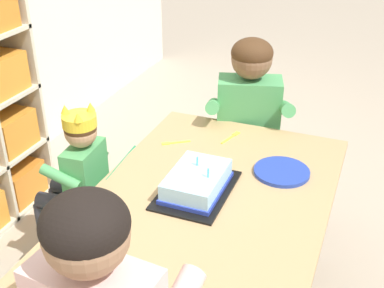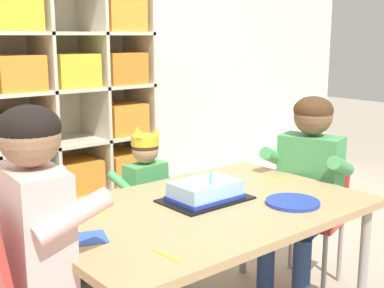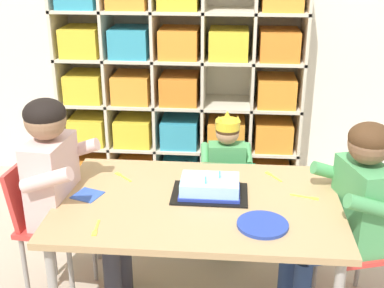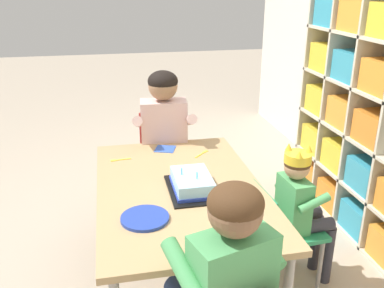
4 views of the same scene
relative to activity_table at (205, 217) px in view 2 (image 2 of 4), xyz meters
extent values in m
cube|color=silver|center=(0.00, 1.59, 0.88)|extent=(5.91, 0.10, 2.88)
cube|color=beige|center=(-0.23, 1.52, 0.25)|extent=(1.68, 0.01, 1.61)
cube|color=beige|center=(-0.06, 1.34, 0.25)|extent=(0.02, 0.37, 1.61)
cube|color=beige|center=(0.27, 1.34, 0.25)|extent=(0.02, 0.37, 1.61)
cube|color=beige|center=(0.60, 1.34, 0.25)|extent=(0.02, 0.37, 1.61)
cube|color=beige|center=(-0.23, 1.34, -0.55)|extent=(1.68, 0.37, 0.02)
cube|color=beige|center=(-0.23, 1.34, -0.23)|extent=(1.68, 0.37, 0.02)
cube|color=beige|center=(-0.23, 1.34, 0.09)|extent=(1.68, 0.37, 0.02)
cube|color=beige|center=(-0.23, 1.34, 0.41)|extent=(1.68, 0.37, 0.02)
cube|color=beige|center=(-0.23, 1.34, 0.73)|extent=(1.68, 0.37, 0.02)
cube|color=teal|center=(-0.23, 1.33, -0.44)|extent=(0.26, 0.30, 0.19)
cube|color=orange|center=(0.10, 1.33, -0.44)|extent=(0.26, 0.30, 0.19)
cube|color=orange|center=(0.44, 1.33, -0.44)|extent=(0.26, 0.30, 0.19)
cube|color=teal|center=(-0.23, 1.33, -0.12)|extent=(0.26, 0.30, 0.19)
cube|color=orange|center=(0.10, 1.33, -0.12)|extent=(0.26, 0.30, 0.19)
cube|color=orange|center=(0.44, 1.33, -0.12)|extent=(0.26, 0.30, 0.19)
cube|color=orange|center=(-0.23, 1.33, 0.20)|extent=(0.26, 0.30, 0.19)
cube|color=orange|center=(0.44, 1.33, 0.20)|extent=(0.26, 0.30, 0.19)
cube|color=orange|center=(-0.23, 1.33, 0.52)|extent=(0.26, 0.30, 0.19)
cube|color=yellow|center=(0.10, 1.33, 0.52)|extent=(0.26, 0.30, 0.19)
cube|color=orange|center=(0.44, 1.33, 0.52)|extent=(0.26, 0.30, 0.19)
cube|color=yellow|center=(-0.23, 1.33, 0.83)|extent=(0.26, 0.30, 0.19)
cube|color=orange|center=(0.44, 1.33, 0.83)|extent=(0.26, 0.30, 0.19)
cube|color=tan|center=(0.00, 0.00, 0.03)|extent=(1.31, 0.84, 0.03)
cylinder|color=#9E9993|center=(0.60, -0.36, -0.27)|extent=(0.04, 0.04, 0.57)
cylinder|color=#9E9993|center=(0.60, 0.36, -0.27)|extent=(0.04, 0.04, 0.57)
cube|color=#238451|center=(0.12, 0.58, -0.21)|extent=(0.34, 0.35, 0.03)
cube|color=#238451|center=(0.13, 0.43, -0.08)|extent=(0.29, 0.08, 0.25)
cylinder|color=gray|center=(0.24, 0.72, -0.39)|extent=(0.02, 0.02, 0.33)
cylinder|color=gray|center=(-0.02, 0.70, -0.39)|extent=(0.02, 0.02, 0.33)
cylinder|color=gray|center=(0.26, 0.46, -0.39)|extent=(0.02, 0.02, 0.33)
cylinder|color=gray|center=(0.01, 0.44, -0.39)|extent=(0.02, 0.02, 0.33)
cube|color=#4C9E5B|center=(0.12, 0.59, -0.06)|extent=(0.22, 0.13, 0.29)
sphere|color=tan|center=(0.12, 0.59, 0.16)|extent=(0.13, 0.13, 0.13)
ellipsoid|color=#472D19|center=(0.12, 0.59, 0.18)|extent=(0.14, 0.14, 0.10)
cylinder|color=yellow|center=(0.12, 0.59, 0.21)|extent=(0.14, 0.14, 0.05)
cone|color=yellow|center=(0.12, 0.65, 0.25)|extent=(0.04, 0.04, 0.04)
cone|color=yellow|center=(0.18, 0.57, 0.25)|extent=(0.04, 0.04, 0.04)
cone|color=yellow|center=(0.07, 0.56, 0.25)|extent=(0.04, 0.04, 0.04)
cylinder|color=#33333D|center=(0.17, 0.70, -0.17)|extent=(0.09, 0.21, 0.07)
cylinder|color=#33333D|center=(0.05, 0.69, -0.17)|extent=(0.09, 0.21, 0.07)
cylinder|color=#33333D|center=(0.17, 0.80, -0.38)|extent=(0.06, 0.06, 0.35)
cylinder|color=#33333D|center=(0.04, 0.79, -0.38)|extent=(0.06, 0.06, 0.35)
cylinder|color=#4C9E5B|center=(0.24, 0.64, 0.01)|extent=(0.06, 0.18, 0.10)
cylinder|color=#4C9E5B|center=(-0.01, 0.62, 0.01)|extent=(0.06, 0.18, 0.10)
cube|color=beige|center=(-0.70, 0.02, 0.11)|extent=(0.19, 0.31, 0.42)
sphere|color=#997051|center=(-0.70, 0.02, 0.41)|extent=(0.19, 0.19, 0.19)
ellipsoid|color=black|center=(-0.70, 0.02, 0.44)|extent=(0.19, 0.19, 0.14)
cylinder|color=#33333D|center=(-0.56, -0.08, -0.07)|extent=(0.31, 0.13, 0.10)
cylinder|color=#33333D|center=(-0.54, 0.10, -0.07)|extent=(0.31, 0.13, 0.10)
cylinder|color=beige|center=(-0.65, -0.16, 0.20)|extent=(0.25, 0.09, 0.14)
cylinder|color=beige|center=(-0.62, 0.18, 0.20)|extent=(0.25, 0.09, 0.14)
cube|color=red|center=(0.76, 0.06, -0.20)|extent=(0.39, 0.41, 0.03)
cube|color=red|center=(0.89, 0.10, -0.07)|extent=(0.14, 0.31, 0.24)
cylinder|color=gray|center=(0.60, 0.16, -0.38)|extent=(0.02, 0.02, 0.35)
cylinder|color=gray|center=(0.68, -0.11, -0.38)|extent=(0.02, 0.02, 0.35)
cylinder|color=gray|center=(0.83, 0.23, -0.38)|extent=(0.02, 0.02, 0.35)
cylinder|color=gray|center=(0.91, -0.04, -0.38)|extent=(0.02, 0.02, 0.35)
cube|color=#4C9E5B|center=(0.76, 0.06, 0.02)|extent=(0.24, 0.33, 0.42)
sphere|color=brown|center=(0.76, 0.06, 0.33)|extent=(0.19, 0.19, 0.19)
ellipsoid|color=#472D19|center=(0.76, 0.06, 0.36)|extent=(0.19, 0.19, 0.14)
cylinder|color=navy|center=(0.59, 0.10, -0.16)|extent=(0.32, 0.18, 0.10)
cylinder|color=navy|center=(0.64, -0.07, -0.16)|extent=(0.32, 0.18, 0.10)
cylinder|color=navy|center=(0.44, 0.06, -0.37)|extent=(0.08, 0.08, 0.37)
cylinder|color=navy|center=(0.49, -0.11, -0.37)|extent=(0.08, 0.08, 0.37)
cylinder|color=#4C9E5B|center=(0.65, 0.21, 0.11)|extent=(0.26, 0.13, 0.14)
cylinder|color=#4C9E5B|center=(0.75, -0.12, 0.11)|extent=(0.26, 0.13, 0.14)
cube|color=black|center=(0.05, 0.06, 0.05)|extent=(0.36, 0.24, 0.01)
cube|color=#9ED1EF|center=(0.05, 0.06, 0.09)|extent=(0.27, 0.18, 0.07)
cube|color=#283DB2|center=(0.05, 0.06, 0.06)|extent=(0.28, 0.20, 0.02)
cylinder|color=#4CB2E5|center=(0.03, 0.01, 0.15)|extent=(0.01, 0.01, 0.04)
cylinder|color=#4CB2E5|center=(0.10, 0.07, 0.15)|extent=(0.01, 0.01, 0.04)
cylinder|color=#233DA3|center=(0.29, -0.21, 0.05)|extent=(0.22, 0.22, 0.01)
cube|color=#3356B7|center=(-0.53, 0.00, 0.05)|extent=(0.16, 0.16, 0.00)
cube|color=yellow|center=(0.38, 0.26, 0.05)|extent=(0.06, 0.08, 0.00)
cube|color=yellow|center=(0.34, 0.31, 0.05)|extent=(0.04, 0.04, 0.00)
cube|color=yellow|center=(0.48, 0.07, 0.05)|extent=(0.10, 0.04, 0.00)
cube|color=yellow|center=(0.54, 0.06, 0.05)|extent=(0.04, 0.03, 0.00)
cube|color=yellow|center=(-0.38, 0.19, 0.05)|extent=(0.08, 0.07, 0.00)
cube|color=yellow|center=(-0.43, 0.24, 0.05)|extent=(0.04, 0.04, 0.00)
cube|color=yellow|center=(-0.41, -0.26, 0.05)|extent=(0.02, 0.09, 0.00)
cube|color=yellow|center=(-0.41, -0.33, 0.05)|extent=(0.02, 0.04, 0.00)
camera|label=1|loc=(-1.39, -0.50, 1.09)|focal=46.92mm
camera|label=2|loc=(-1.31, -1.48, 0.71)|focal=48.29mm
camera|label=3|loc=(0.15, -2.09, 1.19)|focal=47.69mm
camera|label=4|loc=(1.93, -0.33, 1.05)|focal=39.46mm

